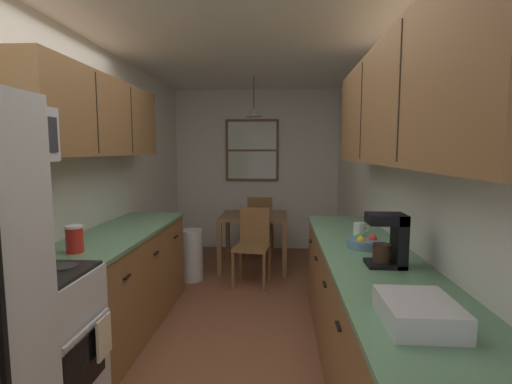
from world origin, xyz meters
name	(u,v)px	position (x,y,z in m)	size (l,w,h in m)	color
ground_plane	(239,317)	(0.00, 1.00, 0.00)	(12.00, 12.00, 0.00)	brown
wall_left	(97,184)	(-1.35, 1.00, 1.27)	(0.10, 9.00, 2.55)	white
wall_right	(387,186)	(1.35, 1.00, 1.27)	(0.10, 9.00, 2.55)	white
wall_back	(257,170)	(0.00, 3.65, 1.27)	(4.40, 0.10, 2.55)	white
ceiling_slab	(238,37)	(0.00, 1.00, 2.59)	(4.40, 9.00, 0.08)	white
stove_range	(30,353)	(-0.99, -0.55, 0.47)	(0.66, 0.60, 1.10)	silver
counter_left	(123,280)	(-1.00, 0.70, 0.45)	(0.64, 1.90, 0.90)	olive
upper_cabinets_left	(97,117)	(-1.14, 0.65, 1.87)	(0.33, 1.98, 0.64)	olive
counter_right	(371,321)	(1.00, 0.01, 0.45)	(0.64, 3.06, 0.90)	olive
upper_cabinets_right	(404,103)	(1.14, -0.04, 1.88)	(0.33, 2.74, 0.76)	olive
dining_table	(254,223)	(0.03, 2.56, 0.61)	(0.88, 0.81, 0.73)	brown
dining_chair_near	(253,242)	(0.06, 1.95, 0.50)	(0.45, 0.45, 0.90)	olive
dining_chair_far	(260,223)	(0.08, 3.17, 0.50)	(0.40, 0.40, 0.90)	olive
pendant_light	(254,113)	(0.03, 2.56, 2.08)	(0.24, 0.24, 0.52)	black
back_window	(252,150)	(-0.07, 3.58, 1.59)	(0.85, 0.05, 0.98)	brown
trash_bin	(191,255)	(-0.70, 2.01, 0.31)	(0.28, 0.28, 0.63)	silver
storage_canister	(75,239)	(-1.00, -0.03, 0.99)	(0.11, 0.11, 0.19)	red
dish_towel	(104,337)	(-0.64, -0.40, 0.50)	(0.02, 0.16, 0.24)	beige
coffee_maker	(391,239)	(1.05, -0.20, 1.07)	(0.22, 0.18, 0.32)	black
mug_by_coffeemaker	(359,229)	(1.03, 0.61, 0.95)	(0.13, 0.09, 0.11)	white
fruit_bowl	(365,242)	(0.99, 0.23, 0.94)	(0.25, 0.25, 0.09)	#597F9E
dish_rack	(418,312)	(0.94, -0.97, 0.95)	(0.28, 0.34, 0.10)	silver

